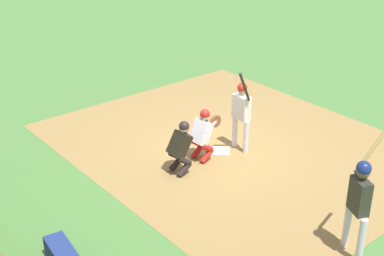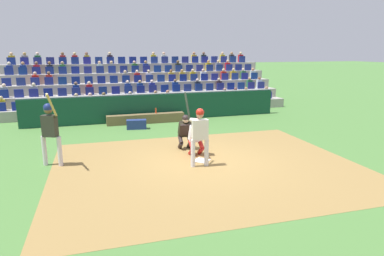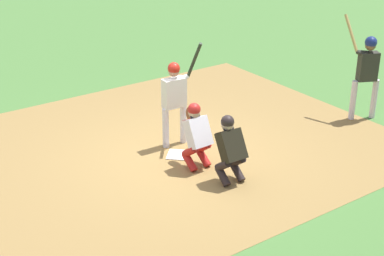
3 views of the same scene
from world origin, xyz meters
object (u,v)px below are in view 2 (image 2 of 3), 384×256
(water_bottle_on_bench, at_px, (156,111))
(equipment_duffel_bag, at_px, (137,124))
(batter_at_plate, at_px, (199,131))
(dugout_bench, at_px, (146,119))
(home_plate_umpire, at_px, (185,130))
(catcher_crouching, at_px, (196,134))
(on_deck_batter, at_px, (50,127))
(home_plate_marker, at_px, (202,160))

(water_bottle_on_bench, bearing_deg, equipment_duffel_bag, 45.43)
(batter_at_plate, relative_size, dugout_bench, 0.60)
(batter_at_plate, bearing_deg, home_plate_umpire, -93.11)
(water_bottle_on_bench, bearing_deg, catcher_crouching, 91.92)
(water_bottle_on_bench, distance_m, on_deck_batter, 6.73)
(home_plate_marker, xyz_separation_m, home_plate_umpire, (0.14, -1.37, 0.67))
(catcher_crouching, bearing_deg, equipment_duffel_bag, -73.89)
(home_plate_umpire, distance_m, equipment_duffel_bag, 3.86)
(home_plate_umpire, xyz_separation_m, water_bottle_on_bench, (0.05, -4.77, -0.12))
(dugout_bench, distance_m, on_deck_batter, 6.44)
(catcher_crouching, height_order, water_bottle_on_bench, catcher_crouching)
(equipment_duffel_bag, bearing_deg, dugout_bench, -110.75)
(dugout_bench, bearing_deg, water_bottle_on_bench, -175.40)
(batter_at_plate, distance_m, water_bottle_on_bench, 6.60)
(batter_at_plate, distance_m, dugout_bench, 6.62)
(home_plate_marker, distance_m, on_deck_batter, 4.64)
(batter_at_plate, height_order, equipment_duffel_bag, batter_at_plate)
(dugout_bench, bearing_deg, equipment_duffel_bag, 60.47)
(home_plate_marker, relative_size, water_bottle_on_bench, 1.72)
(dugout_bench, height_order, water_bottle_on_bench, water_bottle_on_bench)
(water_bottle_on_bench, height_order, on_deck_batter, on_deck_batter)
(home_plate_marker, bearing_deg, catcher_crouching, -90.24)
(home_plate_marker, bearing_deg, water_bottle_on_bench, -88.28)
(batter_at_plate, xyz_separation_m, on_deck_batter, (4.15, -1.37, 0.10))
(water_bottle_on_bench, xyz_separation_m, on_deck_batter, (4.20, 5.22, 0.62))
(batter_at_plate, bearing_deg, catcher_crouching, -103.14)
(dugout_bench, relative_size, on_deck_batter, 1.62)
(on_deck_batter, bearing_deg, water_bottle_on_bench, -128.87)
(home_plate_marker, relative_size, home_plate_umpire, 0.35)
(home_plate_marker, distance_m, batter_at_plate, 1.18)
(home_plate_marker, xyz_separation_m, water_bottle_on_bench, (0.18, -6.14, 0.55))
(catcher_crouching, relative_size, home_plate_umpire, 1.02)
(dugout_bench, distance_m, water_bottle_on_bench, 0.60)
(home_plate_marker, relative_size, catcher_crouching, 0.34)
(equipment_duffel_bag, bearing_deg, water_bottle_on_bench, -125.78)
(batter_at_plate, relative_size, on_deck_batter, 0.97)
(home_plate_umpire, xyz_separation_m, dugout_bench, (0.54, -4.73, -0.47))
(home_plate_umpire, height_order, on_deck_batter, on_deck_batter)
(catcher_crouching, xyz_separation_m, water_bottle_on_bench, (0.19, -5.57, -0.15))
(equipment_duffel_bag, bearing_deg, home_plate_umpire, 116.24)
(batter_at_plate, xyz_separation_m, home_plate_umpire, (-0.10, -1.81, -0.40))
(batter_at_plate, height_order, on_deck_batter, on_deck_batter)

